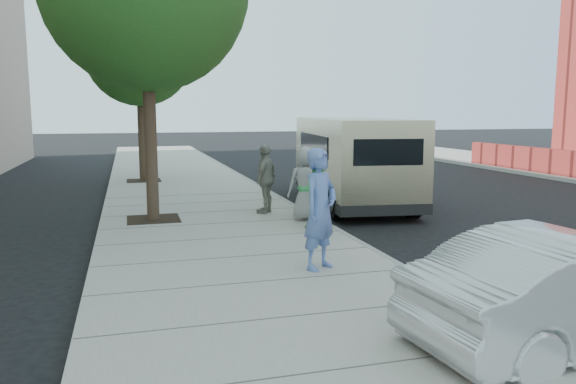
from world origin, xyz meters
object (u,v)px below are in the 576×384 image
(tree_far, at_px, (140,47))
(person_green_shirt, at_px, (315,191))
(person_striped_polo, at_px, (266,179))
(parking_meter, at_px, (321,176))
(person_gray_shirt, at_px, (306,184))
(person_officer, at_px, (320,209))
(van, at_px, (352,159))

(tree_far, distance_m, person_green_shirt, 10.87)
(person_striped_polo, bearing_deg, person_green_shirt, 52.92)
(parking_meter, relative_size, person_green_shirt, 0.95)
(person_green_shirt, xyz_separation_m, person_striped_polo, (-0.58, 2.08, 0.05))
(parking_meter, distance_m, person_striped_polo, 1.98)
(parking_meter, height_order, person_striped_polo, person_striped_polo)
(tree_far, xyz_separation_m, person_gray_shirt, (3.35, -8.67, -3.88))
(person_officer, xyz_separation_m, person_gray_shirt, (1.01, 3.91, -0.12))
(person_green_shirt, xyz_separation_m, person_gray_shirt, (0.08, 0.92, 0.05))
(person_officer, bearing_deg, person_gray_shirt, 40.89)
(person_green_shirt, bearing_deg, van, -112.25)
(van, xyz_separation_m, person_striped_polo, (-2.88, -1.46, -0.30))
(person_officer, xyz_separation_m, person_green_shirt, (0.93, 3.00, -0.17))
(van, bearing_deg, person_gray_shirt, -123.28)
(person_striped_polo, bearing_deg, parking_meter, 61.31)
(tree_far, xyz_separation_m, person_green_shirt, (3.27, -9.59, -3.93))
(van, relative_size, person_gray_shirt, 3.99)
(tree_far, bearing_deg, person_gray_shirt, -68.91)
(person_officer, relative_size, person_striped_polo, 1.14)
(tree_far, relative_size, parking_meter, 4.26)
(van, bearing_deg, person_officer, -109.30)
(person_green_shirt, relative_size, person_striped_polo, 0.95)
(parking_meter, relative_size, person_officer, 0.79)
(parking_meter, height_order, person_green_shirt, person_green_shirt)
(parking_meter, height_order, person_gray_shirt, person_gray_shirt)
(tree_far, bearing_deg, parking_meter, -69.47)
(tree_far, distance_m, van, 8.97)
(van, height_order, person_gray_shirt, van)
(van, bearing_deg, person_striped_polo, -146.17)
(person_gray_shirt, bearing_deg, van, -132.35)
(parking_meter, bearing_deg, person_officer, -91.46)
(tree_far, xyz_separation_m, person_striped_polo, (2.69, -7.51, -3.89))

